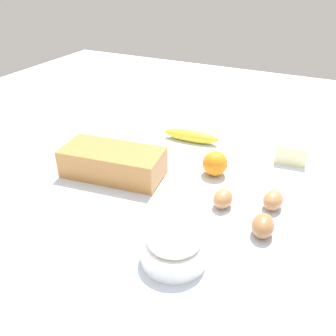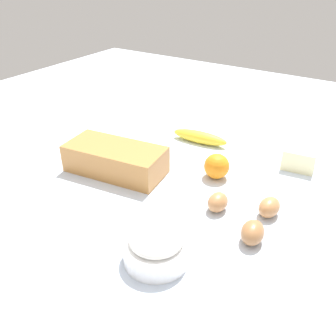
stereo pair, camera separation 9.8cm
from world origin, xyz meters
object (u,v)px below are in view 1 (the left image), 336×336
Objects in this scene: egg_near_butter at (263,226)px; egg_loose at (273,201)px; butter_block at (291,152)px; loaf_pan at (113,162)px; egg_beside_bowl at (223,199)px; orange_fruit at (215,163)px; banana at (191,136)px; flour_bowl at (174,247)px.

egg_near_butter is 0.11m from egg_loose.
egg_near_butter is at bearing 90.63° from butter_block.
loaf_pan is 4.88× the size of egg_beside_bowl.
orange_fruit is at bearing -62.63° from egg_beside_bowl.
egg_loose is (-0.44, -0.04, -0.02)m from loaf_pan.
loaf_pan reaches higher than banana.
butter_block is 0.37m from egg_near_butter.
egg_near_butter is 1.05× the size of egg_loose.
egg_near_butter is at bearing 131.81° from banana.
egg_beside_bowl is (-0.03, -0.22, -0.01)m from flour_bowl.
loaf_pan is at bearing 4.60° from egg_loose.
egg_near_butter reaches higher than egg_loose.
loaf_pan is at bearing 68.94° from banana.
banana is 2.11× the size of butter_block.
egg_beside_bowl is at bearing 125.15° from banana.
flour_bowl is at bearing 109.31° from banana.
butter_block is 0.27m from egg_loose.
egg_beside_bowl is at bearing 117.37° from orange_fruit.
egg_loose is (-0.14, -0.26, -0.01)m from flour_bowl.
loaf_pan is 4.31× the size of egg_near_butter.
banana is 0.42m from egg_loose.
egg_beside_bowl is at bearing -28.71° from egg_near_butter.
orange_fruit reaches higher than egg_near_butter.
egg_loose is at bearing 153.23° from orange_fruit.
butter_block is 1.32× the size of egg_near_butter.
egg_loose is at bearing -158.73° from egg_beside_bowl.
egg_near_butter is (-0.14, -0.16, -0.01)m from flour_bowl.
banana is (-0.11, -0.29, -0.02)m from loaf_pan.
egg_near_butter reaches higher than egg_beside_bowl.
orange_fruit is (0.04, -0.35, 0.00)m from flour_bowl.
orange_fruit is at bearing 130.55° from banana.
butter_block is 1.49× the size of egg_beside_bowl.
flour_bowl is 2.25× the size of egg_beside_bowl.
banana is 2.69× the size of orange_fruit.
flour_bowl reaches higher than banana.
flour_bowl is (-0.30, 0.23, -0.01)m from loaf_pan.
flour_bowl is 0.55m from butter_block.
egg_loose is (0.00, -0.11, -0.00)m from egg_near_butter.
orange_fruit is 0.27m from egg_near_butter.
orange_fruit is (-0.26, -0.13, -0.01)m from loaf_pan.
butter_block is (-0.18, -0.17, -0.01)m from orange_fruit.
flour_bowl reaches higher than orange_fruit.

